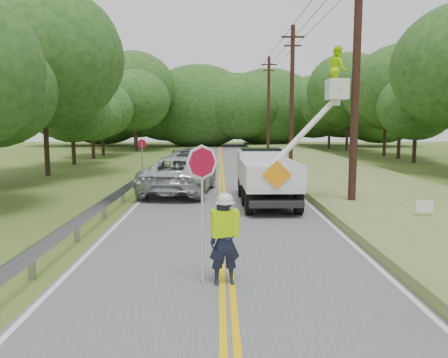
{
  "coord_description": "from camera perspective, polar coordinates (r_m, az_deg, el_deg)",
  "views": [
    {
      "loc": [
        -0.16,
        -8.2,
        3.28
      ],
      "look_at": [
        0.0,
        6.0,
        1.5
      ],
      "focal_mm": 36.11,
      "sensor_mm": 36.0,
      "label": 1
    }
  ],
  "objects": [
    {
      "name": "suv_darkgrey",
      "position": [
        32.42,
        -3.59,
        2.67
      ],
      "size": [
        3.22,
        5.41,
        1.47
      ],
      "primitive_type": "imported",
      "rotation": [
        0.0,
        0.0,
        2.9
      ],
      "color": "#3A3D43",
      "rests_on": "road"
    },
    {
      "name": "yard_sign",
      "position": [
        15.84,
        24.04,
        -3.29
      ],
      "size": [
        0.56,
        0.03,
        0.81
      ],
      "color": "white",
      "rests_on": "ground"
    },
    {
      "name": "stop_sign_permanent",
      "position": [
        25.71,
        -10.33,
        3.19
      ],
      "size": [
        0.5,
        0.13,
        2.37
      ],
      "color": "gray",
      "rests_on": "ground"
    },
    {
      "name": "guardrail",
      "position": [
        23.58,
        -10.06,
        0.4
      ],
      "size": [
        0.18,
        48.0,
        0.77
      ],
      "color": "gray",
      "rests_on": "ground"
    },
    {
      "name": "flagger",
      "position": [
        9.12,
        0.02,
        -7.13
      ],
      "size": [
        1.1,
        0.51,
        2.83
      ],
      "color": "#191E33",
      "rests_on": "road"
    },
    {
      "name": "road",
      "position": [
        22.44,
        -0.23,
        -1.23
      ],
      "size": [
        7.2,
        96.0,
        0.03
      ],
      "color": "#4D4C4F",
      "rests_on": "ground"
    },
    {
      "name": "treeline_left",
      "position": [
        40.01,
        -16.31,
        11.06
      ],
      "size": [
        10.25,
        54.54,
        12.08
      ],
      "color": "#332319",
      "rests_on": "ground"
    },
    {
      "name": "bucket_truck",
      "position": [
        18.95,
        5.85,
        1.51
      ],
      "size": [
        3.98,
        6.11,
        6.08
      ],
      "color": "black",
      "rests_on": "road"
    },
    {
      "name": "treeline_right",
      "position": [
        38.47,
        24.12,
        10.91
      ],
      "size": [
        11.41,
        56.58,
        11.2
      ],
      "color": "#332319",
      "rests_on": "ground"
    },
    {
      "name": "ground",
      "position": [
        8.83,
        0.46,
        -14.66
      ],
      "size": [
        140.0,
        140.0,
        0.0
      ],
      "primitive_type": "plane",
      "color": "#455822",
      "rests_on": "ground"
    },
    {
      "name": "utility_poles",
      "position": [
        25.81,
        11.11,
        11.44
      ],
      "size": [
        1.6,
        43.3,
        10.0
      ],
      "color": "black",
      "rests_on": "ground"
    },
    {
      "name": "treeline_horizon",
      "position": [
        64.57,
        -0.78,
        9.12
      ],
      "size": [
        56.16,
        14.36,
        11.78
      ],
      "color": "#1B3F16",
      "rests_on": "ground"
    },
    {
      "name": "suv_silver",
      "position": [
        21.04,
        -5.59,
        0.58
      ],
      "size": [
        3.49,
        6.48,
        1.73
      ],
      "primitive_type": "imported",
      "rotation": [
        0.0,
        0.0,
        3.04
      ],
      "color": "silver",
      "rests_on": "road"
    },
    {
      "name": "tall_grass_verge",
      "position": [
        23.56,
        17.3,
        -0.81
      ],
      "size": [
        7.0,
        96.0,
        0.3
      ],
      "primitive_type": "cube",
      "color": "olive",
      "rests_on": "ground"
    }
  ]
}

